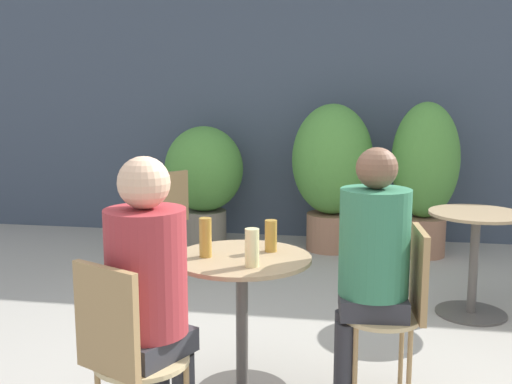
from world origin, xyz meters
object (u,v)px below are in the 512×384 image
cafe_table_near (242,300)px  seated_person_0 (149,283)px  potted_plant_2 (425,171)px  bistro_chair_0 (125,348)px  bistro_chair_1 (400,300)px  beer_glass_1 (205,237)px  cafe_table_far (475,248)px  bistro_chair_3 (166,212)px  seated_person_1 (371,255)px  beer_glass_2 (252,248)px  beer_glass_0 (271,236)px  potted_plant_1 (332,168)px  potted_plant_0 (204,175)px

cafe_table_near → seated_person_0: size_ratio=0.57×
potted_plant_2 → bistro_chair_0: bearing=-112.4°
bistro_chair_1 → beer_glass_1: bearing=-88.7°
cafe_table_near → potted_plant_2: size_ratio=0.50×
cafe_table_near → bistro_chair_1: 0.76m
cafe_table_far → bistro_chair_3: size_ratio=0.82×
seated_person_1 → beer_glass_2: bearing=-73.8°
beer_glass_0 → beer_glass_2: beer_glass_2 is taller
cafe_table_near → potted_plant_2: (1.13, 2.85, 0.30)m
seated_person_0 → cafe_table_near: bearing=-90.0°
cafe_table_far → bistro_chair_3: (-2.34, 0.58, 0.05)m
cafe_table_far → bistro_chair_1: bistro_chair_1 is taller
potted_plant_1 → beer_glass_0: bearing=-93.4°
bistro_chair_3 → potted_plant_2: 2.36m
cafe_table_near → bistro_chair_3: 2.18m
bistro_chair_3 → potted_plant_1: size_ratio=0.62×
bistro_chair_1 → cafe_table_far: bearing=151.6°
beer_glass_1 → potted_plant_0: 3.09m
cafe_table_near → bistro_chair_3: (-1.02, 1.92, 0.03)m
bistro_chair_3 → cafe_table_near: bearing=64.2°
bistro_chair_1 → beer_glass_1: size_ratio=4.51×
cafe_table_near → seated_person_0: 0.66m
bistro_chair_0 → bistro_chair_1: bearing=-120.0°
beer_glass_2 → cafe_table_near: bearing=117.0°
bistro_chair_1 → beer_glass_0: 0.69m
bistro_chair_1 → beer_glass_2: size_ratio=4.92×
cafe_table_near → bistro_chair_3: size_ratio=0.82×
bistro_chair_1 → seated_person_0: size_ratio=0.69×
cafe_table_far → beer_glass_0: size_ratio=4.48×
cafe_table_far → potted_plant_1: potted_plant_1 is taller
bistro_chair_3 → bistro_chair_0: bearing=51.2°
potted_plant_0 → beer_glass_1: bearing=-75.0°
seated_person_0 → beer_glass_2: size_ratio=7.13×
bistro_chair_1 → potted_plant_0: size_ratio=0.73×
bistro_chair_1 → potted_plant_2: 2.83m
cafe_table_near → beer_glass_0: bearing=44.4°
beer_glass_2 → bistro_chair_1: bearing=17.6°
cafe_table_near → beer_glass_1: beer_glass_1 is taller
seated_person_1 → bistro_chair_0: bearing=-56.6°
cafe_table_near → bistro_chair_1: (0.75, 0.06, 0.03)m
beer_glass_2 → potted_plant_0: bearing=108.6°
bistro_chair_0 → potted_plant_2: size_ratio=0.61×
bistro_chair_0 → potted_plant_1: 3.65m
beer_glass_1 → beer_glass_2: size_ratio=1.09×
beer_glass_1 → potted_plant_0: size_ratio=0.16×
bistro_chair_1 → potted_plant_1: (-0.46, 2.85, 0.28)m
seated_person_0 → seated_person_1: 1.06m
bistro_chair_1 → potted_plant_2: (0.38, 2.79, 0.27)m
cafe_table_near → bistro_chair_1: size_ratio=0.82×
bistro_chair_1 → bistro_chair_0: bearing=-60.0°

